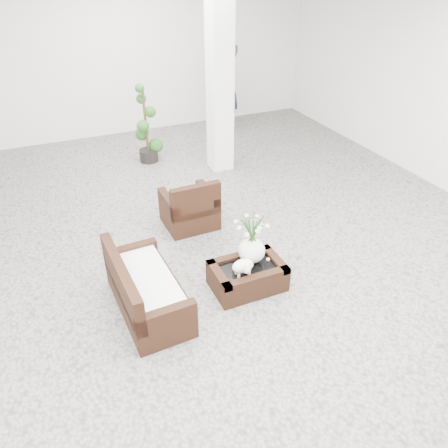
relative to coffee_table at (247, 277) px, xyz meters
name	(u,v)px	position (x,y,z in m)	size (l,w,h in m)	color
ground	(221,258)	(-0.06, 0.70, -0.16)	(11.00, 11.00, 0.00)	gray
column	(220,77)	(1.14, 3.50, 1.59)	(0.40, 0.40, 3.50)	white
coffee_table	(247,277)	(0.00, 0.00, 0.00)	(0.90, 0.60, 0.31)	black
sheep_figurine	(243,267)	(-0.12, -0.10, 0.26)	(0.28, 0.23, 0.21)	white
planter_narcissus	(252,234)	(0.10, 0.10, 0.56)	(0.44, 0.44, 0.80)	white
tealight	(268,259)	(0.30, 0.02, 0.17)	(0.04, 0.04, 0.03)	white
armchair	(189,201)	(-0.15, 1.72, 0.25)	(0.76, 0.73, 0.81)	black
loveseat	(147,283)	(-1.25, 0.12, 0.22)	(1.41, 0.68, 0.75)	black
topiary	(146,124)	(-0.08, 4.34, 0.62)	(0.41, 0.41, 1.54)	#1E4C18
shopper	(228,88)	(2.18, 5.44, 0.81)	(0.70, 0.46, 1.93)	navy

